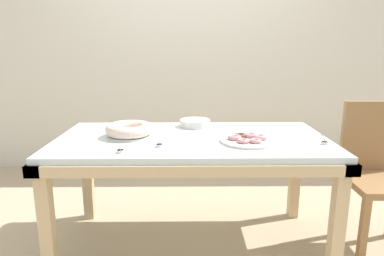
{
  "coord_description": "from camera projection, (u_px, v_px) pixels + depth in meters",
  "views": [
    {
      "loc": [
        -0.02,
        -2.03,
        1.26
      ],
      "look_at": [
        -0.0,
        -0.01,
        0.79
      ],
      "focal_mm": 32.0,
      "sensor_mm": 36.0,
      "label": 1
    }
  ],
  "objects": [
    {
      "name": "tealight_left_edge",
      "position": [
        148.0,
        128.0,
        2.3
      ],
      "size": [
        0.04,
        0.04,
        0.04
      ],
      "color": "silver",
      "rests_on": "dining_table"
    },
    {
      "name": "plate_stack",
      "position": [
        195.0,
        123.0,
        2.37
      ],
      "size": [
        0.21,
        0.21,
        0.05
      ],
      "color": "silver",
      "rests_on": "dining_table"
    },
    {
      "name": "pastry_platter",
      "position": [
        248.0,
        140.0,
        1.99
      ],
      "size": [
        0.32,
        0.32,
        0.04
      ],
      "color": "silver",
      "rests_on": "dining_table"
    },
    {
      "name": "tealight_right_edge",
      "position": [
        120.0,
        151.0,
        1.78
      ],
      "size": [
        0.04,
        0.04,
        0.04
      ],
      "color": "silver",
      "rests_on": "dining_table"
    },
    {
      "name": "cake_chocolate_round",
      "position": [
        129.0,
        130.0,
        2.1
      ],
      "size": [
        0.29,
        0.29,
        0.08
      ],
      "color": "silver",
      "rests_on": "dining_table"
    },
    {
      "name": "tealight_near_cakes",
      "position": [
        159.0,
        145.0,
        1.89
      ],
      "size": [
        0.04,
        0.04,
        0.04
      ],
      "color": "silver",
      "rests_on": "dining_table"
    },
    {
      "name": "ground_plane",
      "position": [
        192.0,
        243.0,
        2.27
      ],
      "size": [
        12.0,
        12.0,
        0.0
      ],
      "primitive_type": "plane",
      "color": "tan"
    },
    {
      "name": "wall_back",
      "position": [
        190.0,
        44.0,
        3.51
      ],
      "size": [
        8.0,
        0.1,
        2.6
      ],
      "primitive_type": "cube",
      "color": "silver",
      "rests_on": "ground"
    },
    {
      "name": "dining_table",
      "position": [
        192.0,
        151.0,
        2.12
      ],
      "size": [
        1.68,
        0.88,
        0.73
      ],
      "color": "silver",
      "rests_on": "ground"
    },
    {
      "name": "tealight_centre",
      "position": [
        324.0,
        143.0,
        1.94
      ],
      "size": [
        0.04,
        0.04,
        0.04
      ],
      "color": "silver",
      "rests_on": "dining_table"
    },
    {
      "name": "chair",
      "position": [
        378.0,
        170.0,
        2.13
      ],
      "size": [
        0.43,
        0.43,
        0.94
      ],
      "color": "olive",
      "rests_on": "ground"
    }
  ]
}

